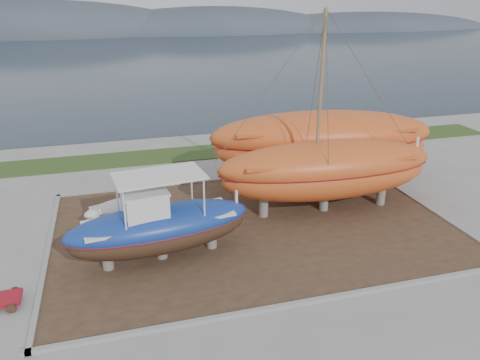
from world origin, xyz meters
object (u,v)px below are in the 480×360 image
object	(u,v)px
white_dinghy	(125,211)
orange_sailboat	(330,117)
blue_caique	(160,218)
orange_bare_hull	(321,149)

from	to	relation	value
white_dinghy	orange_sailboat	bearing A→B (deg)	-26.86
blue_caique	white_dinghy	world-z (taller)	blue_caique
blue_caique	orange_bare_hull	bearing A→B (deg)	23.10
orange_bare_hull	white_dinghy	bearing A→B (deg)	-161.68
white_dinghy	orange_bare_hull	xyz separation A→B (m)	(10.94, 1.99, 1.47)
orange_sailboat	white_dinghy	bearing A→B (deg)	175.13
blue_caique	orange_bare_hull	size ratio (longest dim) A/B	0.60
blue_caique	white_dinghy	bearing A→B (deg)	101.58
white_dinghy	orange_sailboat	xyz separation A→B (m)	(9.66, -1.28, 4.21)
orange_sailboat	orange_bare_hull	size ratio (longest dim) A/B	0.87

